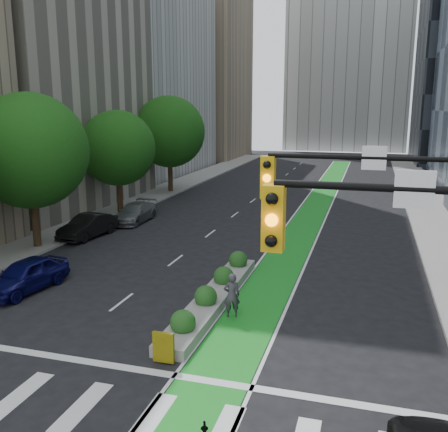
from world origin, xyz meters
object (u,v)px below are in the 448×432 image
Objects in this scene: cyclist at (232,295)px; parked_car_left_mid at (88,226)px; parked_car_left_far at (135,213)px; median_planter at (214,294)px; parked_car_left_near at (26,275)px.

cyclist reaches higher than parked_car_left_mid.
parked_car_left_far is at bearing 86.28° from parked_car_left_mid.
cyclist is (1.09, -1.15, 0.50)m from median_planter.
median_planter is 2.44× the size of parked_car_left_near.
parked_car_left_mid is at bearing 143.47° from median_planter.
parked_car_left_far is at bearing 127.99° from median_planter.
parked_car_left_mid is 0.95× the size of parked_car_left_far.
parked_car_left_mid reaches higher than median_planter.
parked_car_left_far is (-9.84, 12.60, 0.29)m from median_planter.
parked_car_left_near is 0.92× the size of parked_car_left_far.
median_planter is at bearing -53.27° from parked_car_left_far.
cyclist is at bearing 6.18° from parked_car_left_near.
parked_car_left_near is 0.96× the size of parked_car_left_mid.
parked_car_left_far is at bearing 103.34° from parked_car_left_near.
cyclist reaches higher than median_planter.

